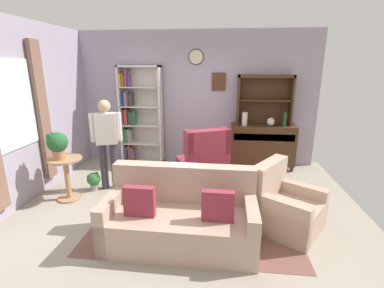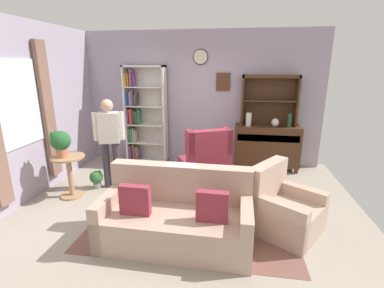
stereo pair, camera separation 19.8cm
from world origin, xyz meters
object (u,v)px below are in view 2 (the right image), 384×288
(sideboard_hutch, at_px, (270,93))
(couch_floral, at_px, (177,218))
(sideboard, at_px, (266,145))
(armchair_floral, at_px, (283,210))
(potted_plant_small, at_px, (97,178))
(bookshelf, at_px, (142,116))
(person_reading, at_px, (110,138))
(vase_round, at_px, (275,123))
(bottle_wine, at_px, (289,120))
(book_stack, at_px, (194,184))
(potted_plant_large, at_px, (60,142))
(vase_tall, at_px, (249,119))
(coffee_table, at_px, (204,191))
(wingback_chair, at_px, (205,163))
(plant_stand, at_px, (70,172))

(sideboard_hutch, height_order, couch_floral, sideboard_hutch)
(sideboard, xyz_separation_m, armchair_floral, (0.01, -2.29, -0.22))
(sideboard, distance_m, potted_plant_small, 3.37)
(bookshelf, bearing_deg, person_reading, -94.52)
(vase_round, distance_m, bottle_wine, 0.27)
(potted_plant_small, height_order, book_stack, book_stack)
(person_reading, xyz_separation_m, book_stack, (1.58, -0.71, -0.45))
(bottle_wine, bearing_deg, potted_plant_large, -154.61)
(sideboard, bearing_deg, bookshelf, 178.18)
(vase_tall, bearing_deg, person_reading, -152.30)
(bookshelf, distance_m, vase_round, 2.80)
(vase_tall, distance_m, potted_plant_small, 3.10)
(sideboard, bearing_deg, coffee_table, -117.60)
(potted_plant_large, xyz_separation_m, book_stack, (2.15, -0.18, -0.49))
(sideboard_hutch, relative_size, person_reading, 0.71)
(bookshelf, height_order, wingback_chair, bookshelf)
(couch_floral, relative_size, coffee_table, 2.27)
(bottle_wine, xyz_separation_m, couch_floral, (-1.70, -2.64, -0.75))
(vase_round, height_order, potted_plant_small, vase_round)
(armchair_floral, bearing_deg, vase_tall, 100.34)
(sideboard_hutch, relative_size, plant_stand, 1.57)
(armchair_floral, bearing_deg, potted_plant_small, 164.51)
(bookshelf, distance_m, vase_tall, 2.28)
(sideboard, relative_size, potted_plant_large, 3.05)
(sideboard, relative_size, armchair_floral, 1.22)
(sideboard_hutch, bearing_deg, armchair_floral, -89.70)
(book_stack, bearing_deg, potted_plant_large, 175.20)
(vase_round, bearing_deg, bottle_wine, -4.95)
(bottle_wine, relative_size, book_stack, 1.49)
(vase_round, relative_size, armchair_floral, 0.16)
(potted_plant_small, bearing_deg, book_stack, -18.11)
(vase_tall, bearing_deg, sideboard_hutch, 25.89)
(sideboard_hutch, xyz_separation_m, book_stack, (-1.20, -2.15, -1.10))
(vase_round, xyz_separation_m, coffee_table, (-1.18, -1.94, -0.65))
(wingback_chair, relative_size, book_stack, 5.61)
(vase_tall, xyz_separation_m, coffee_table, (-0.66, -1.93, -0.70))
(sideboard_hutch, bearing_deg, wingback_chair, -137.88)
(person_reading, bearing_deg, couch_floral, -43.57)
(sideboard_hutch, height_order, person_reading, sideboard_hutch)
(vase_tall, xyz_separation_m, couch_floral, (-0.92, -2.64, -0.74))
(potted_plant_small, relative_size, coffee_table, 0.39)
(vase_tall, bearing_deg, coffee_table, -108.91)
(vase_tall, xyz_separation_m, vase_round, (0.52, 0.01, -0.05))
(couch_floral, relative_size, plant_stand, 2.59)
(bottle_wine, relative_size, armchair_floral, 0.26)
(sideboard_hutch, distance_m, couch_floral, 3.36)
(armchair_floral, bearing_deg, potted_plant_large, 172.80)
(bottle_wine, height_order, couch_floral, bottle_wine)
(vase_tall, xyz_separation_m, bottle_wine, (0.78, -0.01, 0.01))
(sideboard, height_order, coffee_table, sideboard)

